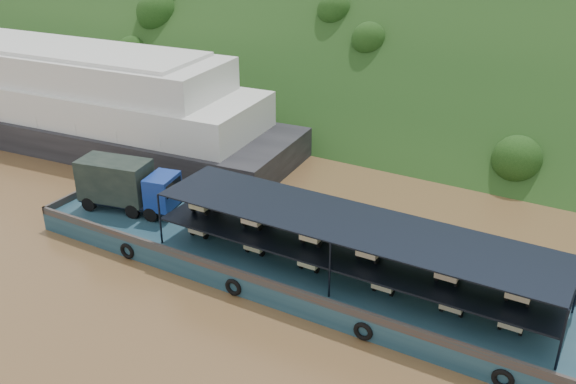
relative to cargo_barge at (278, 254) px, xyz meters
The scene contains 4 objects.
ground 1.62m from the cargo_barge, 73.48° to the left, with size 160.00×160.00×0.00m, color brown.
hillside 37.11m from the cargo_barge, 89.50° to the left, with size 140.00×28.00×28.00m, color black.
cargo_barge is the anchor object (origin of this frame).
passenger_ferry 29.53m from the cargo_barge, 159.53° to the left, with size 42.91×14.24×8.53m.
Camera 1 is at (16.78, -29.42, 20.93)m, focal length 40.00 mm.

